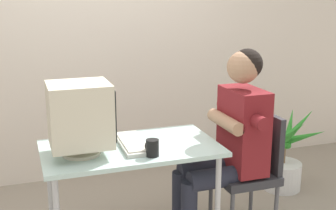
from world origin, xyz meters
TOP-DOWN VIEW (x-y plane):
  - wall_back at (0.30, 1.40)m, footprint 8.00×0.10m
  - desk at (0.00, 0.00)m, footprint 1.12×0.64m
  - crt_monitor at (-0.31, -0.05)m, footprint 0.37×0.33m
  - keyboard at (0.01, 0.01)m, footprint 0.17×0.46m
  - office_chair at (0.89, -0.01)m, footprint 0.41×0.41m
  - person_seated at (0.71, -0.01)m, footprint 0.73×0.59m
  - potted_plant at (1.49, 0.50)m, footprint 0.71×0.70m
  - desk_mug at (0.08, -0.21)m, footprint 0.08×0.09m

SIDE VIEW (x-z plane):
  - potted_plant at x=1.49m, z-range -0.07..0.68m
  - office_chair at x=0.89m, z-range 0.05..0.92m
  - desk at x=0.00m, z-range 0.30..1.03m
  - person_seated at x=0.71m, z-range 0.07..1.39m
  - keyboard at x=0.01m, z-range 0.73..0.77m
  - desk_mug at x=0.08m, z-range 0.73..0.84m
  - crt_monitor at x=-0.31m, z-range 0.76..1.20m
  - wall_back at x=0.30m, z-range 0.00..3.00m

